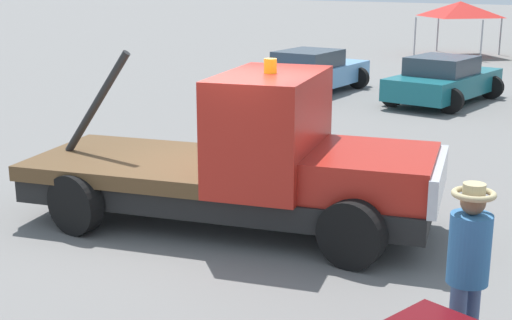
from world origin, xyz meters
name	(u,v)px	position (x,y,z in m)	size (l,w,h in m)	color
ground_plane	(228,224)	(0.00, 0.00, 0.00)	(160.00, 160.00, 0.00)	slate
tow_truck	(252,163)	(0.36, 0.10, 0.96)	(6.32, 3.61, 2.51)	black
person_near_truck	(468,260)	(4.13, -1.97, 1.05)	(0.40, 0.40, 1.79)	#475B84
parked_car_skyblue	(311,72)	(-4.76, 11.09, 0.65)	(2.37, 4.73, 1.34)	#669ED1
parked_car_teal	(444,80)	(-0.79, 11.71, 0.65)	(2.64, 4.45, 1.34)	#196670
canopy_tent_red	(460,9)	(-4.31, 23.80, 2.06)	(3.01, 3.01, 2.41)	#9E9EA3
traffic_cone	(291,137)	(-1.62, 4.58, 0.25)	(0.40, 0.40, 0.55)	black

